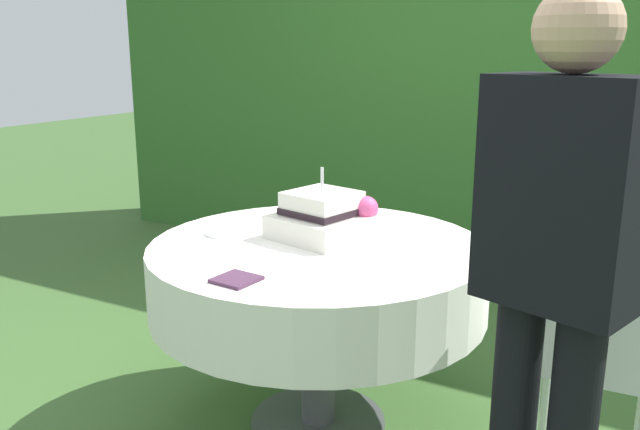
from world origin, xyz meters
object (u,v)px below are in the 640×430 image
object	(u,v)px
wedding_cake	(324,217)
serving_plate_near	(300,217)
garden_chair	(596,345)
napkin_stack	(236,279)
cake_table	(318,277)
standing_person	(555,273)
serving_plate_far	(220,233)
serving_plate_left	(354,216)

from	to	relation	value
wedding_cake	serving_plate_near	bearing A→B (deg)	138.20
garden_chair	napkin_stack	bearing A→B (deg)	-152.15
cake_table	serving_plate_near	world-z (taller)	serving_plate_near
wedding_cake	standing_person	bearing A→B (deg)	-30.53
garden_chair	serving_plate_near	bearing A→B (deg)	169.21
serving_plate_far	wedding_cake	bearing A→B (deg)	23.88
cake_table	standing_person	size ratio (longest dim) A/B	0.79
serving_plate_near	napkin_stack	world-z (taller)	same
cake_table	standing_person	distance (m)	1.07
serving_plate_near	garden_chair	bearing A→B (deg)	-10.79
serving_plate_left	napkin_stack	bearing A→B (deg)	-88.08
wedding_cake	standing_person	distance (m)	1.09
napkin_stack	standing_person	world-z (taller)	standing_person
serving_plate_near	wedding_cake	bearing A→B (deg)	-41.80
wedding_cake	garden_chair	world-z (taller)	wedding_cake
serving_plate_near	cake_table	bearing A→B (deg)	-49.63
serving_plate_far	napkin_stack	xyz separation A→B (m)	(0.37, -0.40, -0.00)
serving_plate_near	serving_plate_left	size ratio (longest dim) A/B	0.90
cake_table	serving_plate_far	world-z (taller)	serving_plate_far
serving_plate_far	serving_plate_left	size ratio (longest dim) A/B	0.95
cake_table	serving_plate_left	xyz separation A→B (m)	(-0.06, 0.42, 0.14)
cake_table	serving_plate_left	world-z (taller)	serving_plate_left
serving_plate_far	serving_plate_left	distance (m)	0.60
serving_plate_far	garden_chair	bearing A→B (deg)	5.56
serving_plate_left	napkin_stack	xyz separation A→B (m)	(0.03, -0.90, -0.00)
serving_plate_far	napkin_stack	world-z (taller)	same
serving_plate_far	garden_chair	xyz separation A→B (m)	(1.38, 0.13, -0.21)
serving_plate_left	napkin_stack	distance (m)	0.90
wedding_cake	serving_plate_far	xyz separation A→B (m)	(-0.37, -0.17, -0.07)
garden_chair	serving_plate_left	bearing A→B (deg)	160.74
cake_table	standing_person	bearing A→B (deg)	-26.90
wedding_cake	garden_chair	xyz separation A→B (m)	(1.00, -0.03, -0.29)
cake_table	garden_chair	bearing A→B (deg)	3.23
wedding_cake	serving_plate_left	xyz separation A→B (m)	(-0.04, 0.33, -0.07)
napkin_stack	standing_person	bearing A→B (deg)	0.82
cake_table	standing_person	world-z (taller)	standing_person
serving_plate_near	serving_plate_left	distance (m)	0.23
wedding_cake	cake_table	bearing A→B (deg)	-77.15
napkin_stack	serving_plate_left	bearing A→B (deg)	91.92
cake_table	napkin_stack	xyz separation A→B (m)	(-0.03, -0.48, 0.14)
serving_plate_left	standing_person	world-z (taller)	standing_person
serving_plate_near	garden_chair	size ratio (longest dim) A/B	0.12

